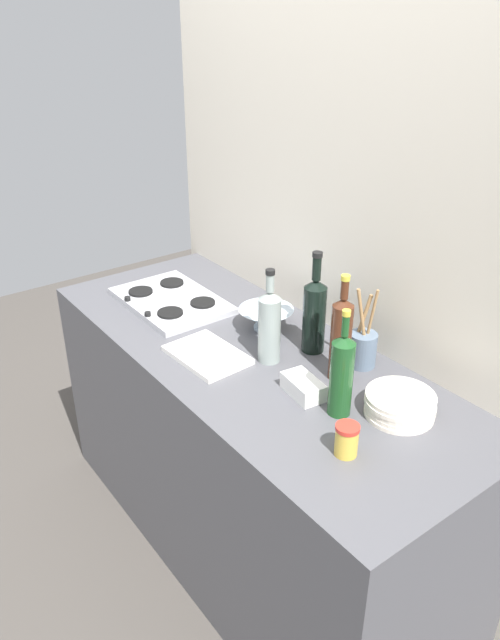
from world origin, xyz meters
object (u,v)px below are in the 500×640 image
object	(u,v)px
wine_bottle_mid_right	(269,325)
wine_bottle_rightmost	(342,374)
wine_bottle_mid_left	(341,337)
mixing_bowl	(266,318)
wine_bottle_leftmost	(314,313)
stovetop_hob	(171,300)
condiment_jar_front	(347,440)
utensil_crock	(363,347)
cutting_board	(207,355)
plate_stack	(400,405)
butter_dish	(303,387)

from	to	relation	value
wine_bottle_mid_right	wine_bottle_rightmost	xyz separation A→B (m)	(0.36, -0.02, 0.00)
wine_bottle_mid_left	mixing_bowl	bearing A→B (deg)	177.45
wine_bottle_leftmost	mixing_bowl	size ratio (longest dim) A/B	1.78
stovetop_hob	condiment_jar_front	distance (m)	1.09
utensil_crock	cutting_board	bearing A→B (deg)	-131.95
wine_bottle_leftmost	mixing_bowl	xyz separation A→B (m)	(-0.22, -0.03, -0.10)
condiment_jar_front	wine_bottle_mid_right	bearing A→B (deg)	164.90
wine_bottle_mid_left	wine_bottle_mid_right	xyz separation A→B (m)	(-0.22, -0.11, -0.01)
plate_stack	mixing_bowl	xyz separation A→B (m)	(-0.65, 0.01, 0.01)
stovetop_hob	wine_bottle_leftmost	xyz separation A→B (m)	(0.61, 0.21, 0.13)
wine_bottle_mid_left	wine_bottle_mid_right	bearing A→B (deg)	-152.70
butter_dish	mixing_bowl	bearing A→B (deg)	156.98
plate_stack	wine_bottle_rightmost	world-z (taller)	wine_bottle_rightmost
wine_bottle_leftmost	wine_bottle_rightmost	xyz separation A→B (m)	(0.32, -0.18, -0.01)
stovetop_hob	mixing_bowl	distance (m)	0.43
plate_stack	cutting_board	size ratio (longest dim) A/B	0.75
mixing_bowl	wine_bottle_leftmost	bearing A→B (deg)	8.63
condiment_jar_front	cutting_board	xyz separation A→B (m)	(-0.64, -0.02, -0.04)
cutting_board	wine_bottle_leftmost	bearing A→B (deg)	61.27
stovetop_hob	wine_bottle_leftmost	distance (m)	0.66
stovetop_hob	wine_bottle_mid_right	distance (m)	0.59
wine_bottle_rightmost	utensil_crock	world-z (taller)	wine_bottle_rightmost
wine_bottle_mid_right	wine_bottle_rightmost	size ratio (longest dim) A/B	0.98
wine_bottle_rightmost	wine_bottle_leftmost	bearing A→B (deg)	150.16
utensil_crock	cutting_board	size ratio (longest dim) A/B	1.01
plate_stack	butter_dish	bearing A→B (deg)	-147.21
stovetop_hob	wine_bottle_rightmost	distance (m)	0.94
wine_bottle_leftmost	utensil_crock	world-z (taller)	wine_bottle_leftmost
utensil_crock	condiment_jar_front	xyz separation A→B (m)	(0.30, -0.36, -0.02)
wine_bottle_leftmost	condiment_jar_front	world-z (taller)	wine_bottle_leftmost
cutting_board	butter_dish	bearing A→B (deg)	17.65
condiment_jar_front	wine_bottle_mid_left	bearing A→B (deg)	139.09
wine_bottle_rightmost	utensil_crock	size ratio (longest dim) A/B	1.21
wine_bottle_leftmost	utensil_crock	distance (m)	0.20
wine_bottle_leftmost	wine_bottle_mid_left	xyz separation A→B (m)	(0.18, -0.05, 0.00)
mixing_bowl	utensil_crock	xyz separation A→B (m)	(0.39, 0.10, 0.02)
plate_stack	cutting_board	world-z (taller)	plate_stack
wine_bottle_mid_right	butter_dish	xyz separation A→B (m)	(0.22, -0.04, -0.11)
stovetop_hob	wine_bottle_mid_left	world-z (taller)	wine_bottle_mid_left
wine_bottle_rightmost	wine_bottle_mid_right	bearing A→B (deg)	176.77
wine_bottle_leftmost	wine_bottle_rightmost	bearing A→B (deg)	-29.84
wine_bottle_mid_right	condiment_jar_front	xyz separation A→B (m)	(0.50, -0.14, -0.09)
plate_stack	condiment_jar_front	xyz separation A→B (m)	(0.03, -0.25, 0.01)
plate_stack	condiment_jar_front	distance (m)	0.26
plate_stack	wine_bottle_leftmost	world-z (taller)	wine_bottle_leftmost
stovetop_hob	butter_dish	size ratio (longest dim) A/B	3.35
butter_dish	condiment_jar_front	size ratio (longest dim) A/B	1.54
plate_stack	condiment_jar_front	size ratio (longest dim) A/B	2.25
wine_bottle_mid_left	mixing_bowl	xyz separation A→B (m)	(-0.40, 0.02, -0.10)
wine_bottle_leftmost	wine_bottle_rightmost	distance (m)	0.37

